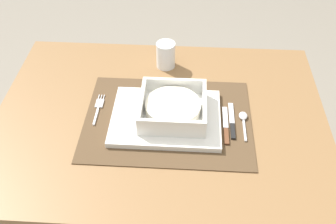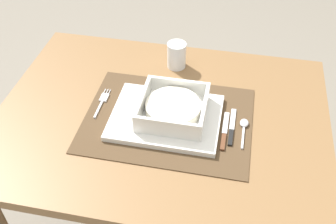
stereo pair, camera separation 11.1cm
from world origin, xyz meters
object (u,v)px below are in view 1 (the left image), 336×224
porridge_bowl (173,108)px  drinking_glass (166,56)px  dining_table (161,141)px  spoon (243,119)px  bread_knife (226,128)px  butter_knife (232,123)px  fork (99,107)px

porridge_bowl → drinking_glass: 0.25m
dining_table → porridge_bowl: size_ratio=5.21×
spoon → drinking_glass: 0.34m
bread_knife → drinking_glass: size_ratio=1.67×
porridge_bowl → dining_table: bearing=167.1°
dining_table → butter_knife: butter_knife is taller
butter_knife → bread_knife: (-0.02, -0.02, 0.00)m
dining_table → spoon: (0.23, -0.00, 0.11)m
spoon → drinking_glass: drinking_glass is taller
porridge_bowl → butter_knife: size_ratio=1.27×
spoon → bread_knife: spoon is taller
dining_table → porridge_bowl: porridge_bowl is taller
dining_table → spoon: 0.26m
fork → butter_knife: 0.39m
spoon → butter_knife: bearing=-155.7°
butter_knife → dining_table: bearing=174.2°
bread_knife → fork: bearing=168.1°
butter_knife → porridge_bowl: bearing=175.8°
spoon → butter_knife: spoon is taller
fork → butter_knife: size_ratio=0.90×
dining_table → fork: bearing=173.2°
porridge_bowl → butter_knife: bearing=-4.3°
dining_table → drinking_glass: bearing=90.0°
dining_table → porridge_bowl: bearing=-12.9°
bread_knife → butter_knife: bearing=46.8°
porridge_bowl → bread_knife: porridge_bowl is taller
fork → porridge_bowl: bearing=-5.9°
drinking_glass → bread_knife: bearing=-56.9°
porridge_bowl → bread_knife: bearing=-12.6°
fork → spoon: spoon is taller
dining_table → spoon: spoon is taller
spoon → butter_knife: (-0.03, -0.02, -0.00)m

